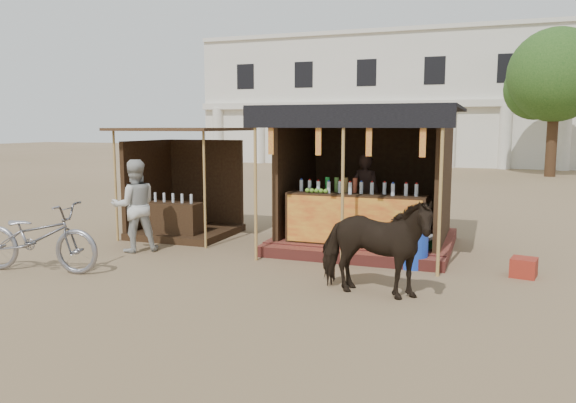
% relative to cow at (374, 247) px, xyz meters
% --- Properties ---
extents(ground, '(120.00, 120.00, 0.00)m').
position_rel_cow_xyz_m(ground, '(-1.83, -0.13, -0.73)').
color(ground, '#846B4C').
rests_on(ground, ground).
extents(main_stall, '(3.60, 3.61, 2.78)m').
position_rel_cow_xyz_m(main_stall, '(-0.84, 3.23, 0.30)').
color(main_stall, brown).
rests_on(main_stall, ground).
extents(secondary_stall, '(2.40, 2.40, 2.38)m').
position_rel_cow_xyz_m(secondary_stall, '(-5.00, 3.11, 0.12)').
color(secondary_stall, '#362613').
rests_on(secondary_stall, ground).
extents(cow, '(1.79, 0.96, 1.45)m').
position_rel_cow_xyz_m(cow, '(0.00, 0.00, 0.00)').
color(cow, black).
rests_on(cow, ground).
extents(motorbike, '(2.31, 1.09, 1.17)m').
position_rel_cow_xyz_m(motorbike, '(-5.55, -0.55, -0.14)').
color(motorbike, gray).
rests_on(motorbike, ground).
extents(bystander, '(1.10, 1.08, 1.79)m').
position_rel_cow_xyz_m(bystander, '(-4.93, 1.31, 0.17)').
color(bystander, beige).
rests_on(bystander, ground).
extents(blue_barrel, '(0.65, 0.65, 0.74)m').
position_rel_cow_xyz_m(blue_barrel, '(0.30, 1.87, -0.36)').
color(blue_barrel, '#193FBE').
rests_on(blue_barrel, ground).
extents(red_crate, '(0.45, 0.46, 0.31)m').
position_rel_cow_xyz_m(red_crate, '(2.08, 1.87, -0.57)').
color(red_crate, maroon).
rests_on(red_crate, ground).
extents(cooler, '(0.73, 0.58, 0.46)m').
position_rel_cow_xyz_m(cooler, '(0.26, 2.47, -0.49)').
color(cooler, '#16652E').
rests_on(cooler, ground).
extents(background_building, '(26.00, 7.45, 8.18)m').
position_rel_cow_xyz_m(background_building, '(-3.83, 29.82, 3.25)').
color(background_building, silver).
rests_on(background_building, ground).
extents(tree, '(4.50, 4.40, 7.00)m').
position_rel_cow_xyz_m(tree, '(3.98, 22.01, 3.91)').
color(tree, '#382314').
rests_on(tree, ground).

